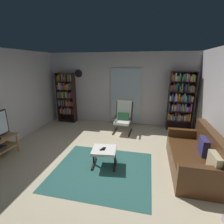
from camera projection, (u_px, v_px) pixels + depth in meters
The scene contains 12 objects.
ground_plane at pixel (96, 164), 3.82m from camera, with size 7.02×7.02×0.00m, color beige.
wall_back at pixel (119, 89), 6.17m from camera, with size 5.60×0.06×2.60m, color silver.
glass_door_panel at pixel (126, 96), 6.13m from camera, with size 1.10×0.01×2.00m, color silver.
area_rug at pixel (102, 170), 3.59m from camera, with size 2.06×1.82×0.01m, color #2C5F59.
bookshelf_near_tv at pixel (66, 96), 6.42m from camera, with size 0.68×0.30×1.88m.
bookshelf_near_sofa at pixel (181, 99), 5.57m from camera, with size 0.80×0.30×1.98m.
leather_sofa at pixel (196, 157), 3.51m from camera, with size 0.85×1.78×0.89m.
lounge_armchair at pixel (123, 116), 5.53m from camera, with size 0.59×0.67×1.02m.
ottoman at pixel (104, 152), 3.69m from camera, with size 0.57×0.54×0.40m.
tv_remote at pixel (102, 149), 3.65m from camera, with size 0.04×0.14×0.02m, color black.
cell_phone at pixel (104, 149), 3.67m from camera, with size 0.07×0.14×0.01m, color black.
wall_clock at pixel (79, 73), 6.27m from camera, with size 0.29×0.03×0.29m.
Camera 1 is at (1.07, -3.18, 2.20)m, focal length 26.80 mm.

